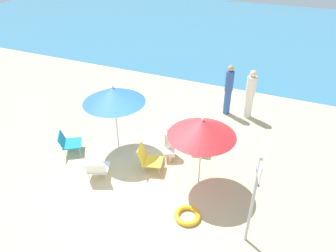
{
  "coord_description": "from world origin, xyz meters",
  "views": [
    {
      "loc": [
        2.78,
        -5.37,
        5.46
      ],
      "look_at": [
        -0.15,
        1.46,
        0.7
      ],
      "focal_mm": 34.18,
      "sensor_mm": 36.0,
      "label": 1
    }
  ],
  "objects_px": {
    "umbrella_blue": "(114,95)",
    "person_b": "(250,94)",
    "umbrella_red": "(202,128)",
    "beach_chair_a": "(68,142)",
    "person_c": "(228,90)",
    "swim_ring": "(188,216)",
    "person_a": "(169,142)",
    "beach_chair_b": "(148,158)",
    "beach_chair_d": "(97,168)",
    "beach_chair_c": "(201,140)",
    "warning_sign": "(255,189)"
  },
  "relations": [
    {
      "from": "umbrella_blue",
      "to": "person_b",
      "type": "height_order",
      "value": "umbrella_blue"
    },
    {
      "from": "umbrella_red",
      "to": "beach_chair_a",
      "type": "relative_size",
      "value": 2.43
    },
    {
      "from": "umbrella_red",
      "to": "beach_chair_a",
      "type": "bearing_deg",
      "value": -176.51
    },
    {
      "from": "person_c",
      "to": "swim_ring",
      "type": "bearing_deg",
      "value": 104.03
    },
    {
      "from": "person_a",
      "to": "beach_chair_a",
      "type": "bearing_deg",
      "value": -94.07
    },
    {
      "from": "beach_chair_b",
      "to": "beach_chair_d",
      "type": "relative_size",
      "value": 0.98
    },
    {
      "from": "umbrella_blue",
      "to": "person_b",
      "type": "xyz_separation_m",
      "value": [
        3.03,
        3.17,
        -0.85
      ]
    },
    {
      "from": "person_a",
      "to": "person_b",
      "type": "distance_m",
      "value": 3.35
    },
    {
      "from": "umbrella_red",
      "to": "person_c",
      "type": "distance_m",
      "value": 3.69
    },
    {
      "from": "umbrella_red",
      "to": "person_a",
      "type": "xyz_separation_m",
      "value": [
        -1.09,
        0.71,
        -1.16
      ]
    },
    {
      "from": "beach_chair_d",
      "to": "person_b",
      "type": "xyz_separation_m",
      "value": [
        2.84,
        4.48,
        0.54
      ]
    },
    {
      "from": "umbrella_red",
      "to": "beach_chair_c",
      "type": "relative_size",
      "value": 2.83
    },
    {
      "from": "beach_chair_a",
      "to": "beach_chair_d",
      "type": "height_order",
      "value": "beach_chair_a"
    },
    {
      "from": "beach_chair_a",
      "to": "umbrella_blue",
      "type": "bearing_deg",
      "value": -1.58
    },
    {
      "from": "umbrella_blue",
      "to": "person_c",
      "type": "bearing_deg",
      "value": 53.17
    },
    {
      "from": "beach_chair_b",
      "to": "person_a",
      "type": "relative_size",
      "value": 0.78
    },
    {
      "from": "umbrella_red",
      "to": "beach_chair_b",
      "type": "relative_size",
      "value": 2.63
    },
    {
      "from": "beach_chair_b",
      "to": "swim_ring",
      "type": "distance_m",
      "value": 1.9
    },
    {
      "from": "person_c",
      "to": "beach_chair_d",
      "type": "bearing_deg",
      "value": 73.59
    },
    {
      "from": "warning_sign",
      "to": "beach_chair_b",
      "type": "bearing_deg",
      "value": 143.31
    },
    {
      "from": "beach_chair_d",
      "to": "swim_ring",
      "type": "distance_m",
      "value": 2.56
    },
    {
      "from": "person_c",
      "to": "swim_ring",
      "type": "distance_m",
      "value": 4.86
    },
    {
      "from": "beach_chair_b",
      "to": "beach_chair_c",
      "type": "xyz_separation_m",
      "value": [
        0.96,
        1.38,
        -0.07
      ]
    },
    {
      "from": "beach_chair_b",
      "to": "person_c",
      "type": "relative_size",
      "value": 0.42
    },
    {
      "from": "umbrella_blue",
      "to": "beach_chair_c",
      "type": "bearing_deg",
      "value": 21.03
    },
    {
      "from": "umbrella_blue",
      "to": "beach_chair_a",
      "type": "xyz_separation_m",
      "value": [
        -1.17,
        -0.72,
        -1.36
      ]
    },
    {
      "from": "beach_chair_b",
      "to": "warning_sign",
      "type": "height_order",
      "value": "warning_sign"
    },
    {
      "from": "beach_chair_d",
      "to": "person_b",
      "type": "bearing_deg",
      "value": -54.43
    },
    {
      "from": "person_a",
      "to": "person_c",
      "type": "bearing_deg",
      "value": 140.24
    },
    {
      "from": "person_a",
      "to": "beach_chair_b",
      "type": "bearing_deg",
      "value": -43.59
    },
    {
      "from": "beach_chair_c",
      "to": "umbrella_blue",
      "type": "bearing_deg",
      "value": -77.24
    },
    {
      "from": "umbrella_red",
      "to": "umbrella_blue",
      "type": "bearing_deg",
      "value": 169.22
    },
    {
      "from": "beach_chair_c",
      "to": "swim_ring",
      "type": "height_order",
      "value": "beach_chair_c"
    },
    {
      "from": "umbrella_red",
      "to": "beach_chair_d",
      "type": "xyz_separation_m",
      "value": [
        -2.39,
        -0.82,
        -1.32
      ]
    },
    {
      "from": "umbrella_blue",
      "to": "beach_chair_d",
      "type": "height_order",
      "value": "umbrella_blue"
    },
    {
      "from": "beach_chair_a",
      "to": "swim_ring",
      "type": "distance_m",
      "value": 4.0
    },
    {
      "from": "beach_chair_b",
      "to": "beach_chair_c",
      "type": "distance_m",
      "value": 1.68
    },
    {
      "from": "warning_sign",
      "to": "beach_chair_a",
      "type": "bearing_deg",
      "value": 155.31
    },
    {
      "from": "beach_chair_c",
      "to": "person_a",
      "type": "bearing_deg",
      "value": -56.18
    },
    {
      "from": "beach_chair_d",
      "to": "person_b",
      "type": "relative_size",
      "value": 0.44
    },
    {
      "from": "beach_chair_c",
      "to": "person_a",
      "type": "height_order",
      "value": "person_a"
    },
    {
      "from": "beach_chair_d",
      "to": "person_c",
      "type": "relative_size",
      "value": 0.43
    },
    {
      "from": "person_c",
      "to": "warning_sign",
      "type": "xyz_separation_m",
      "value": [
        1.66,
        -4.85,
        0.53
      ]
    },
    {
      "from": "beach_chair_a",
      "to": "beach_chair_b",
      "type": "height_order",
      "value": "beach_chair_b"
    },
    {
      "from": "beach_chair_c",
      "to": "umbrella_red",
      "type": "bearing_deg",
      "value": 8.58
    },
    {
      "from": "beach_chair_a",
      "to": "person_b",
      "type": "distance_m",
      "value": 5.74
    },
    {
      "from": "beach_chair_b",
      "to": "person_c",
      "type": "xyz_separation_m",
      "value": [
        1.13,
        3.66,
        0.5
      ]
    },
    {
      "from": "person_b",
      "to": "swim_ring",
      "type": "bearing_deg",
      "value": 128.43
    },
    {
      "from": "beach_chair_a",
      "to": "swim_ring",
      "type": "relative_size",
      "value": 1.33
    },
    {
      "from": "umbrella_blue",
      "to": "beach_chair_d",
      "type": "distance_m",
      "value": 1.92
    }
  ]
}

